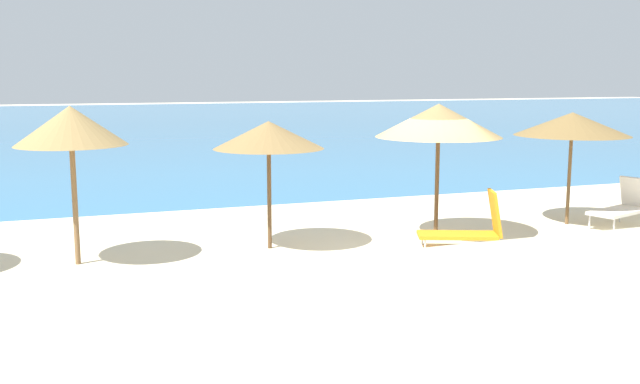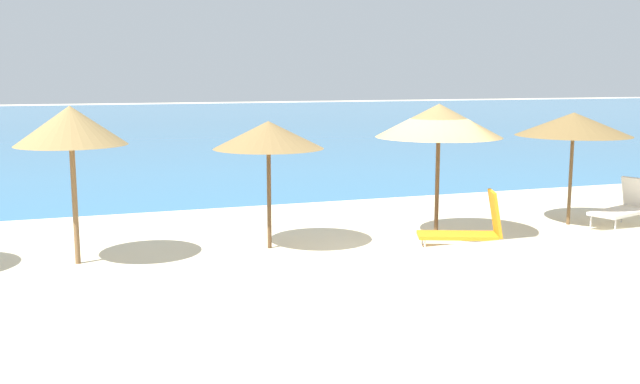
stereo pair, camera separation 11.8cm
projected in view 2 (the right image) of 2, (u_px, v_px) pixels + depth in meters
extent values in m
plane|color=beige|center=(420.00, 248.00, 14.08)|extent=(160.00, 160.00, 0.00)
cube|color=teal|center=(164.00, 122.00, 51.95)|extent=(160.00, 70.10, 0.01)
cylinder|color=brown|center=(75.00, 201.00, 12.74)|extent=(0.09, 0.09, 2.30)
cone|color=#9E7F4C|center=(70.00, 125.00, 12.52)|extent=(1.95, 1.95, 0.69)
cylinder|color=brown|center=(269.00, 195.00, 13.92)|extent=(0.08, 0.08, 2.12)
cone|color=olive|center=(268.00, 135.00, 13.73)|extent=(2.14, 2.14, 0.53)
cylinder|color=brown|center=(437.00, 185.00, 14.75)|extent=(0.09, 0.09, 2.27)
cone|color=#9E7F4C|center=(439.00, 120.00, 14.54)|extent=(2.59, 2.59, 0.68)
cylinder|color=brown|center=(571.00, 177.00, 16.15)|extent=(0.08, 0.08, 2.18)
cone|color=olive|center=(574.00, 124.00, 15.96)|extent=(2.55, 2.55, 0.52)
cube|color=white|center=(619.00, 212.00, 15.86)|extent=(1.64, 1.12, 0.07)
cube|color=white|center=(637.00, 193.00, 16.23)|extent=(0.46, 0.72, 0.71)
cylinder|color=silver|center=(591.00, 222.00, 15.73)|extent=(0.04, 0.04, 0.33)
cylinder|color=silver|center=(615.00, 227.00, 15.28)|extent=(0.04, 0.04, 0.33)
cylinder|color=silver|center=(622.00, 216.00, 16.50)|extent=(0.04, 0.04, 0.33)
cube|color=orange|center=(457.00, 235.00, 13.95)|extent=(1.64, 1.14, 0.07)
cube|color=orange|center=(495.00, 213.00, 13.84)|extent=(0.43, 0.65, 0.89)
cylinder|color=silver|center=(422.00, 240.00, 14.26)|extent=(0.04, 0.04, 0.24)
cylinder|color=silver|center=(425.00, 246.00, 13.74)|extent=(0.04, 0.04, 0.24)
cylinder|color=silver|center=(488.00, 240.00, 14.20)|extent=(0.04, 0.04, 0.24)
cylinder|color=silver|center=(493.00, 247.00, 13.68)|extent=(0.04, 0.04, 0.24)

